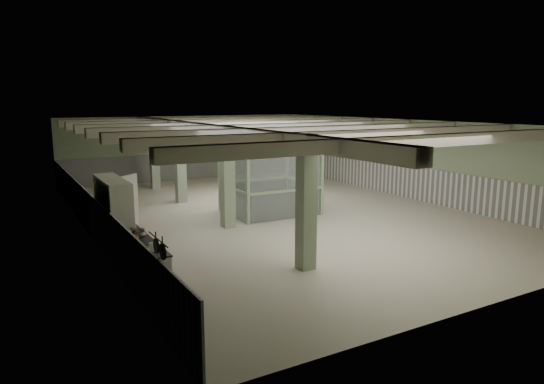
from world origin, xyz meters
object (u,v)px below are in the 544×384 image
prep_counter (130,249)px  filing_cabinet (311,193)px  guard_booth (270,167)px  walkin_cooler (115,216)px

prep_counter → filing_cabinet: size_ratio=4.09×
filing_cabinet → guard_booth: bearing=-179.3°
walkin_cooler → filing_cabinet: 8.98m
guard_booth → filing_cabinet: guard_booth is taller
walkin_cooler → filing_cabinet: (8.62, 2.49, -0.54)m
guard_booth → filing_cabinet: (2.07, 0.09, -1.26)m
prep_counter → guard_booth: (6.47, 3.72, 1.40)m
walkin_cooler → guard_booth: (6.55, 2.40, 0.72)m
walkin_cooler → filing_cabinet: walkin_cooler is taller
walkin_cooler → guard_booth: 7.01m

